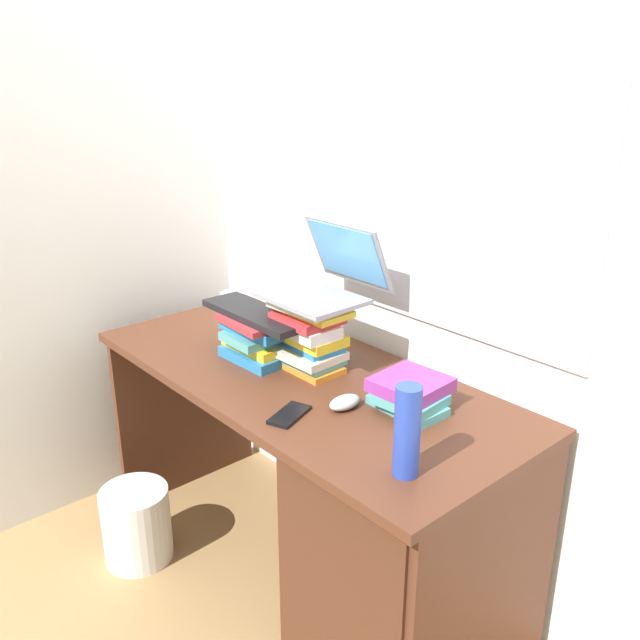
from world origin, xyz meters
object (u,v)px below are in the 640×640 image
at_px(laptop, 326,279).
at_px(cell_phone, 289,415).
at_px(mug, 232,305).
at_px(book_stack_tall, 311,332).
at_px(computer_mouse, 345,402).
at_px(wastebasket, 137,524).
at_px(desk, 381,527).
at_px(book_stack_keyboard_riser, 258,338).
at_px(book_stack_side, 410,394).
at_px(keyboard, 256,314).
at_px(water_bottle, 407,431).

bearing_deg(laptop, cell_phone, -57.26).
height_order(mug, cell_phone, mug).
height_order(book_stack_tall, mug, book_stack_tall).
relative_size(book_stack_tall, computer_mouse, 2.26).
bearing_deg(cell_phone, wastebasket, 177.05).
bearing_deg(cell_phone, computer_mouse, 45.62).
height_order(desk, laptop, laptop).
bearing_deg(book_stack_keyboard_riser, desk, 0.14).
bearing_deg(cell_phone, desk, 21.19).
height_order(book_stack_keyboard_riser, book_stack_side, book_stack_keyboard_riser).
distance_m(desk, cell_phone, 0.44).
xyz_separation_m(desk, wastebasket, (-0.83, -0.37, -0.28)).
bearing_deg(cell_phone, keyboard, 135.20).
bearing_deg(mug, desk, -9.29).
height_order(laptop, keyboard, laptop).
xyz_separation_m(book_stack_side, laptop, (-0.40, 0.04, 0.24)).
xyz_separation_m(desk, laptop, (-0.40, 0.14, 0.63)).
distance_m(mug, wastebasket, 0.86).
height_order(book_stack_keyboard_riser, cell_phone, book_stack_keyboard_riser).
bearing_deg(keyboard, book_stack_tall, 24.41).
relative_size(book_stack_keyboard_riser, keyboard, 0.60).
bearing_deg(computer_mouse, keyboard, 176.93).
bearing_deg(laptop, book_stack_tall, -88.91).
height_order(water_bottle, wastebasket, water_bottle).
relative_size(book_stack_tall, book_stack_side, 1.10).
relative_size(book_stack_keyboard_riser, computer_mouse, 2.41).
relative_size(computer_mouse, water_bottle, 0.45).
bearing_deg(laptop, computer_mouse, -32.37).
bearing_deg(laptop, mug, 178.85).
bearing_deg(keyboard, book_stack_side, 10.07).
bearing_deg(mug, book_stack_keyboard_riser, -22.57).
xyz_separation_m(book_stack_keyboard_riser, laptop, (0.17, 0.15, 0.21)).
xyz_separation_m(book_stack_keyboard_riser, wastebasket, (-0.25, -0.37, -0.69)).
bearing_deg(mug, laptop, -1.15).
distance_m(keyboard, water_bottle, 0.79).
bearing_deg(keyboard, computer_mouse, -3.57).
bearing_deg(desk, wastebasket, -155.71).
height_order(desk, water_bottle, water_bottle).
xyz_separation_m(laptop, keyboard, (-0.17, -0.15, -0.13)).
xyz_separation_m(desk, computer_mouse, (-0.13, -0.03, 0.36)).
height_order(desk, wastebasket, desk).
distance_m(book_stack_tall, book_stack_side, 0.40).
height_order(keyboard, cell_phone, keyboard).
bearing_deg(cell_phone, book_stack_keyboard_riser, 135.00).
distance_m(keyboard, wastebasket, 0.90).
bearing_deg(mug, book_stack_side, -3.17).
distance_m(laptop, wastebasket, 1.13).
bearing_deg(laptop, water_bottle, -25.59).
height_order(keyboard, mug, keyboard).
relative_size(book_stack_side, laptop, 0.66).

